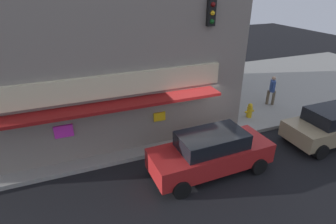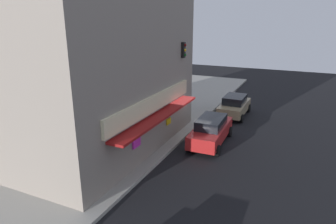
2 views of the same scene
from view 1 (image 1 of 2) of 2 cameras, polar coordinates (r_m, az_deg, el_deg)
ground_plane at (r=12.08m, az=6.34°, el=-7.24°), size 59.31×59.31×0.00m
sidewalk at (r=16.20m, az=-1.98°, el=2.27°), size 39.54×10.29×0.18m
corner_building at (r=13.98m, az=-15.86°, el=16.73°), size 11.81×9.27×8.80m
traffic_light at (r=11.43m, az=8.00°, el=12.44°), size 0.32×0.58×5.96m
fire_hydrant at (r=14.59m, az=16.74°, el=0.31°), size 0.52×0.28×0.77m
trash_can at (r=12.68m, az=-13.70°, el=-2.90°), size 0.52×0.52×0.89m
pedestrian at (r=16.30m, az=20.97°, el=4.49°), size 0.47×0.53×1.67m
potted_plant_by_doorway at (r=12.76m, az=-4.74°, el=-1.17°), size 0.68×0.68×1.05m
potted_plant_by_window at (r=13.90m, az=1.59°, el=1.46°), size 0.78×0.78×1.12m
parked_car_red at (r=10.27m, az=8.97°, el=-8.34°), size 4.63×2.02×1.65m
parked_car_tan at (r=14.00m, az=31.01°, el=-2.35°), size 4.13×2.01×1.60m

